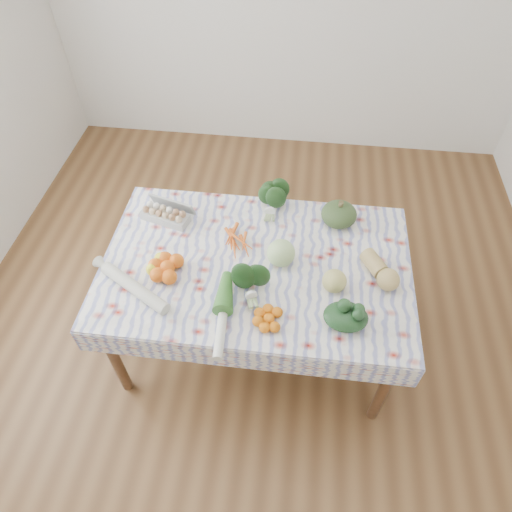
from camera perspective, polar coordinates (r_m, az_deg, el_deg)
ground at (r=3.08m, az=0.00°, el=-10.05°), size 4.50×4.50×0.00m
dining_table at (r=2.52m, az=0.00°, el=-2.11°), size 1.60×1.00×0.75m
tablecloth at (r=2.46m, az=0.00°, el=-0.98°), size 1.66×1.06×0.01m
egg_carton at (r=2.71m, az=-11.31°, el=5.00°), size 0.30×0.18×0.08m
carrot_bunch at (r=2.52m, az=-2.43°, el=1.49°), size 0.25×0.24×0.04m
kale_bunch at (r=2.69m, az=1.84°, el=6.83°), size 0.17×0.15×0.14m
kabocha_squash at (r=2.66m, az=10.33°, el=5.15°), size 0.22×0.22×0.13m
cabbage at (r=2.41m, az=3.14°, el=0.37°), size 0.19×0.19×0.15m
butternut_squash at (r=2.44m, az=15.34°, el=-1.61°), size 0.23×0.28×0.12m
orange_cluster at (r=2.42m, az=-11.06°, el=-1.43°), size 0.28×0.28×0.09m
broccoli at (r=2.29m, az=-0.93°, el=-3.74°), size 0.20×0.20×0.11m
mandarin_cluster at (r=2.21m, az=1.62°, el=-7.76°), size 0.20×0.20×0.06m
grapefruit at (r=2.33m, az=9.76°, el=-3.10°), size 0.14×0.14×0.12m
spinach_bag at (r=2.23m, az=11.15°, el=-7.45°), size 0.24×0.21×0.10m
daikon at (r=2.39m, az=-14.93°, el=-3.86°), size 0.43×0.29×0.07m
leek at (r=2.23m, az=-4.20°, el=-7.53°), size 0.08×0.46×0.05m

